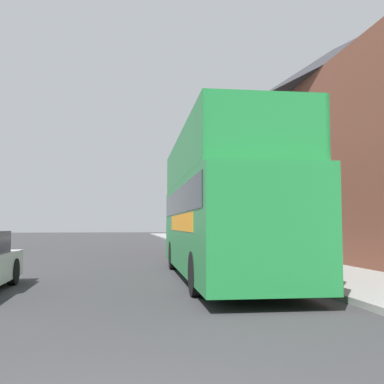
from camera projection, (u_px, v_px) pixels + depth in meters
The scene contains 6 objects.
ground_plane at pixel (119, 255), 23.61m from camera, with size 144.00×144.00×0.00m, color #333335.
sidewalk at pixel (252, 256), 21.60m from camera, with size 3.37×108.00×0.14m.
brick_terrace_rear at pixel (336, 151), 23.17m from camera, with size 6.00×24.89×10.78m.
tour_bus at pixel (220, 217), 13.12m from camera, with size 2.76×10.16×4.12m.
parked_car_ahead_of_bus at pixel (192, 244), 21.37m from camera, with size 1.93×4.01×1.36m.
lamp_post_second at pixel (260, 171), 16.53m from camera, with size 0.35×0.35×4.95m.
Camera 1 is at (0.20, -3.09, 1.56)m, focal length 42.00 mm.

